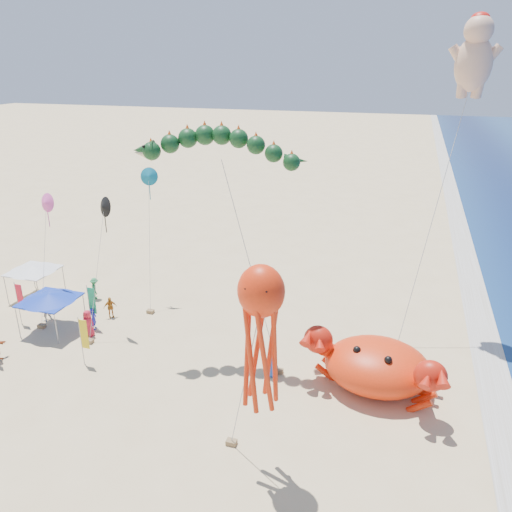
% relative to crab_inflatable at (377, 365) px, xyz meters
% --- Properties ---
extents(ground, '(320.00, 320.00, 0.00)m').
position_rel_crab_inflatable_xyz_m(ground, '(-5.51, -0.34, -1.52)').
color(ground, '#D1B784').
rests_on(ground, ground).
extents(foam_strip, '(320.00, 320.00, 0.00)m').
position_rel_crab_inflatable_xyz_m(foam_strip, '(6.49, -0.34, -1.51)').
color(foam_strip, silver).
rests_on(foam_strip, ground).
extents(crab_inflatable, '(7.86, 6.26, 3.45)m').
position_rel_crab_inflatable_xyz_m(crab_inflatable, '(0.00, 0.00, 0.00)').
color(crab_inflatable, red).
rests_on(crab_inflatable, ground).
extents(dragon_kite, '(9.45, 3.81, 13.55)m').
position_rel_crab_inflatable_xyz_m(dragon_kite, '(-9.55, 1.36, 10.99)').
color(dragon_kite, '#0E3315').
rests_on(dragon_kite, ground).
extents(cherub_kite, '(3.78, 5.70, 19.76)m').
position_rel_crab_inflatable_xyz_m(cherub_kite, '(3.46, 9.34, 15.99)').
color(cherub_kite, '#E7B18D').
rests_on(cherub_kite, ground).
extents(octopus_kite, '(2.91, 1.91, 9.88)m').
position_rel_crab_inflatable_xyz_m(octopus_kite, '(-4.50, -7.41, 5.66)').
color(octopus_kite, red).
rests_on(octopus_kite, ground).
extents(canopy_blue, '(3.58, 3.58, 2.71)m').
position_rel_crab_inflatable_xyz_m(canopy_blue, '(-21.55, 0.24, 0.92)').
color(canopy_blue, gray).
rests_on(canopy_blue, ground).
extents(canopy_white, '(3.49, 3.49, 2.71)m').
position_rel_crab_inflatable_xyz_m(canopy_white, '(-26.05, 4.07, 0.92)').
color(canopy_white, gray).
rests_on(canopy_white, ground).
extents(feather_flags, '(7.74, 5.55, 3.20)m').
position_rel_crab_inflatable_xyz_m(feather_flags, '(-20.50, -1.39, 0.49)').
color(feather_flags, gray).
rests_on(feather_flags, ground).
extents(beachgoers, '(25.99, 10.72, 1.87)m').
position_rel_crab_inflatable_xyz_m(beachgoers, '(-18.07, 0.59, -0.67)').
color(beachgoers, red).
rests_on(beachgoers, ground).
extents(small_kites, '(6.69, 8.66, 10.11)m').
position_rel_crab_inflatable_xyz_m(small_kites, '(-19.08, 3.52, 6.33)').
color(small_kites, '#0C6988').
rests_on(small_kites, ground).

